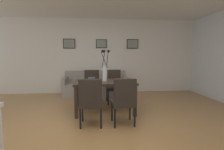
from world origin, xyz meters
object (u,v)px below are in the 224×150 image
at_px(bowl_near_right, 92,78).
at_px(framed_picture_left, 69,44).
at_px(dining_table, 105,85).
at_px(dining_chair_near_right, 92,85).
at_px(framed_picture_center, 101,44).
at_px(dining_chair_far_right, 114,84).
at_px(centerpiece_vase, 105,69).
at_px(dining_chair_far_left, 124,99).
at_px(sofa, 96,87).
at_px(bowl_near_left, 91,81).
at_px(dining_chair_near_left, 91,100).
at_px(bowl_far_left, 119,80).
at_px(framed_picture_right, 133,44).

height_order(bowl_near_right, framed_picture_left, framed_picture_left).
distance_m(dining_table, dining_chair_near_right, 0.92).
xyz_separation_m(dining_chair_near_right, framed_picture_center, (0.32, 1.35, 1.22)).
distance_m(dining_chair_far_right, framed_picture_left, 2.31).
bearing_deg(framed_picture_left, bowl_near_right, -68.32).
relative_size(dining_chair_near_right, centerpiece_vase, 1.25).
height_order(dining_table, dining_chair_far_left, dining_chair_far_left).
bearing_deg(sofa, framed_picture_center, 65.63).
bearing_deg(bowl_near_left, framed_picture_center, 82.54).
bearing_deg(dining_chair_near_left, framed_picture_left, 104.61).
distance_m(bowl_far_left, sofa, 2.06).
bearing_deg(bowl_near_right, framed_picture_center, 81.06).
xyz_separation_m(dining_chair_near_right, framed_picture_right, (1.43, 1.35, 1.22)).
bearing_deg(dining_chair_near_left, framed_picture_center, 84.13).
height_order(dining_chair_near_right, centerpiece_vase, centerpiece_vase).
distance_m(dining_table, bowl_near_right, 0.40).
height_order(dining_table, bowl_near_left, bowl_near_left).
relative_size(dining_chair_far_left, bowl_far_left, 5.41).
height_order(dining_chair_near_left, framed_picture_right, framed_picture_right).
relative_size(dining_chair_near_right, framed_picture_center, 2.43).
height_order(dining_chair_far_left, bowl_near_left, dining_chair_far_left).
relative_size(dining_chair_near_left, framed_picture_center, 2.43).
xyz_separation_m(dining_table, bowl_far_left, (0.32, -0.20, 0.13)).
height_order(bowl_near_right, sofa, bowl_near_right).
distance_m(dining_table, centerpiece_vase, 0.37).
bearing_deg(dining_chair_far_right, bowl_near_right, -133.80).
distance_m(dining_chair_near_right, centerpiece_vase, 1.04).
relative_size(dining_table, centerpiece_vase, 1.90).
height_order(dining_chair_far_right, bowl_near_right, dining_chair_far_right).
bearing_deg(sofa, framed_picture_left, 151.65).
bearing_deg(centerpiece_vase, framed_picture_left, 116.79).
height_order(dining_table, dining_chair_near_left, dining_chair_near_left).
bearing_deg(dining_table, dining_chair_near_right, 110.72).
bearing_deg(framed_picture_right, bowl_far_left, -108.32).
height_order(dining_chair_near_right, sofa, dining_chair_near_right).
bearing_deg(centerpiece_vase, dining_table, -124.65).
bearing_deg(centerpiece_vase, framed_picture_center, 90.02).
bearing_deg(dining_chair_far_left, bowl_far_left, 89.62).
bearing_deg(dining_table, sofa, 97.22).
relative_size(dining_chair_far_right, sofa, 0.45).
bearing_deg(framed_picture_center, dining_table, -90.00).
relative_size(framed_picture_left, framed_picture_center, 1.09).
bearing_deg(bowl_far_left, framed_picture_right, 71.68).
bearing_deg(dining_table, bowl_near_right, 147.41).
height_order(dining_chair_near_right, dining_chair_far_right, same).
height_order(centerpiece_vase, framed_picture_center, framed_picture_center).
distance_m(dining_chair_far_left, framed_picture_right, 3.40).
xyz_separation_m(dining_table, dining_chair_near_left, (-0.31, -0.85, -0.14)).
xyz_separation_m(dining_chair_far_left, framed_picture_center, (-0.31, 3.07, 1.22)).
distance_m(sofa, framed_picture_center, 1.55).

